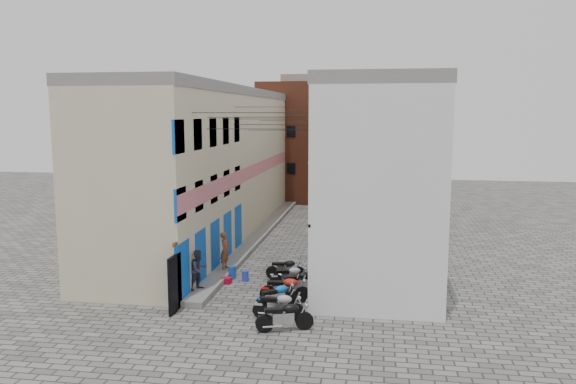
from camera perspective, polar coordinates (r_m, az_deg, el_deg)
The scene contains 21 objects.
ground at distance 21.89m, azimuth -4.64°, elevation -12.00°, with size 90.00×90.00×0.00m, color #52504D.
plinth at distance 34.49m, azimuth -2.83°, elevation -4.30°, with size 0.90×26.00×0.25m, color slate.
building_left at distance 34.51m, azimuth -7.67°, elevation 2.99°, with size 5.10×27.00×9.00m.
building_right at distance 33.09m, azimuth 9.16°, elevation 2.76°, with size 5.94×26.00×9.00m.
building_far_brick_left at distance 48.53m, azimuth 0.86°, elevation 5.10°, with size 6.00×6.00×10.00m, color brown.
building_far_brick_right at distance 50.12m, azimuth 6.87°, elevation 3.99°, with size 5.00×6.00×8.00m, color brown.
building_far_concrete at distance 54.23m, azimuth 3.88°, elevation 5.92°, with size 8.00×5.00×11.00m, color slate.
far_shopfront at distance 45.87m, azimuth 2.82°, elevation 0.15°, with size 2.00×0.30×2.40m, color black.
overhead_wires at distance 28.05m, azimuth -1.08°, elevation 7.29°, with size 5.80×13.02×1.32m.
motorcycle_a at distance 19.81m, azimuth -0.35°, elevation -12.36°, with size 0.64×2.04×1.18m, color black, non-canonical shape.
motorcycle_b at distance 20.89m, azimuth -0.94°, elevation -11.32°, with size 0.62×1.96×1.13m, color #9A999E, non-canonical shape.
motorcycle_c at distance 22.02m, azimuth -1.13°, elevation -10.39°, with size 0.58×1.84×1.06m, color blue, non-canonical shape.
motorcycle_d at distance 22.67m, azimuth -0.31°, elevation -9.68°, with size 0.65×2.05×1.19m, color red, non-canonical shape.
motorcycle_e at distance 23.54m, azimuth 1.23°, elevation -9.03°, with size 0.64×2.01×1.17m, color black, non-canonical shape.
motorcycle_f at distance 24.61m, azimuth 0.22°, elevation -8.42°, with size 0.57×1.79×1.04m, color #A2A2A7, non-canonical shape.
motorcycle_g at distance 25.73m, azimuth -0.25°, elevation -7.68°, with size 0.57×1.80×1.04m, color black, non-canonical shape.
person_a at distance 26.49m, azimuth -6.41°, elevation -5.92°, with size 0.64×0.42×1.75m, color brown.
person_b at distance 23.63m, azimuth -9.05°, elevation -7.79°, with size 0.81×0.63×1.68m, color #2F3146.
water_jug_near at distance 25.54m, azimuth -4.36°, elevation -8.50°, with size 0.30×0.30×0.47m, color blue.
water_jug_far at distance 25.98m, azimuth -5.70°, elevation -8.12°, with size 0.36×0.36×0.56m, color #224DAB.
red_crate at distance 25.28m, azimuth -6.29°, elevation -8.93°, with size 0.43×0.32×0.27m, color #B50C29.
Camera 1 is at (4.95, -19.96, 7.50)m, focal length 35.00 mm.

